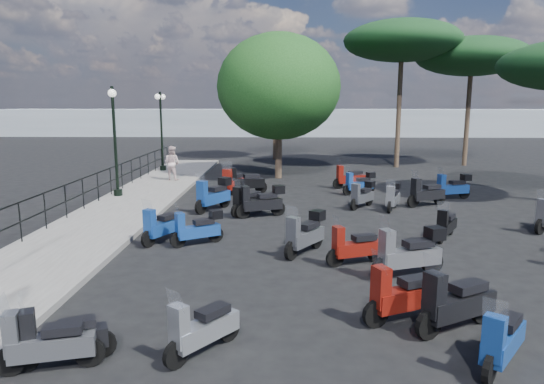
{
  "coord_description": "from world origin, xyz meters",
  "views": [
    {
      "loc": [
        -0.7,
        -13.05,
        3.87
      ],
      "look_at": [
        -1.09,
        1.26,
        1.2
      ],
      "focal_mm": 32.0,
      "sensor_mm": 36.0,
      "label": 1
    }
  ],
  "objects_px": {
    "lamp_post_2": "(161,126)",
    "scooter_14": "(362,196)",
    "scooter_26": "(453,187)",
    "broadleaf_tree": "(279,87)",
    "scooter_9": "(248,202)",
    "lamp_post_1": "(115,134)",
    "pine_1": "(472,57)",
    "scooter_18": "(446,225)",
    "scooter_10": "(261,202)",
    "scooter_19": "(393,198)",
    "scooter_13": "(305,234)",
    "scooter_3": "(198,229)",
    "scooter_0": "(47,344)",
    "scooter_4": "(213,195)",
    "scooter_20": "(350,178)",
    "scooter_15": "(359,184)",
    "scooter_1": "(61,339)",
    "scooter_2": "(162,226)",
    "scooter_12": "(409,253)",
    "pine_2": "(275,64)",
    "scooter_17": "(456,304)",
    "scooter_8": "(355,247)",
    "scooter_6": "(202,329)",
    "scooter_11": "(245,183)",
    "scooter_7": "(404,296)",
    "scooter_16": "(502,341)",
    "scooter_25": "(426,194)",
    "pedestrian_far": "(172,163)",
    "pine_0": "(402,41)"
  },
  "relations": [
    {
      "from": "lamp_post_2",
      "to": "scooter_14",
      "type": "distance_m",
      "value": 13.17
    },
    {
      "from": "scooter_26",
      "to": "broadleaf_tree",
      "type": "bearing_deg",
      "value": 34.96
    },
    {
      "from": "scooter_9",
      "to": "scooter_14",
      "type": "height_order",
      "value": "scooter_9"
    },
    {
      "from": "lamp_post_1",
      "to": "pine_1",
      "type": "bearing_deg",
      "value": 13.65
    },
    {
      "from": "scooter_18",
      "to": "lamp_post_2",
      "type": "bearing_deg",
      "value": -16.83
    },
    {
      "from": "scooter_10",
      "to": "scooter_19",
      "type": "height_order",
      "value": "scooter_10"
    },
    {
      "from": "scooter_13",
      "to": "scooter_3",
      "type": "bearing_deg",
      "value": 20.93
    },
    {
      "from": "scooter_0",
      "to": "scooter_19",
      "type": "height_order",
      "value": "scooter_0"
    },
    {
      "from": "scooter_4",
      "to": "scooter_18",
      "type": "distance_m",
      "value": 7.99
    },
    {
      "from": "scooter_13",
      "to": "scooter_20",
      "type": "height_order",
      "value": "scooter_13"
    },
    {
      "from": "scooter_20",
      "to": "lamp_post_1",
      "type": "bearing_deg",
      "value": 90.03
    },
    {
      "from": "scooter_15",
      "to": "pine_1",
      "type": "xyz_separation_m",
      "value": [
        7.93,
        9.76,
        6.05
      ]
    },
    {
      "from": "scooter_9",
      "to": "scooter_26",
      "type": "height_order",
      "value": "scooter_9"
    },
    {
      "from": "scooter_1",
      "to": "scooter_2",
      "type": "bearing_deg",
      "value": -22.73
    },
    {
      "from": "scooter_26",
      "to": "scooter_4",
      "type": "bearing_deg",
      "value": 86.17
    },
    {
      "from": "scooter_12",
      "to": "pine_2",
      "type": "height_order",
      "value": "pine_2"
    },
    {
      "from": "scooter_2",
      "to": "scooter_17",
      "type": "relative_size",
      "value": 0.92
    },
    {
      "from": "scooter_3",
      "to": "scooter_8",
      "type": "bearing_deg",
      "value": -141.59
    },
    {
      "from": "scooter_18",
      "to": "pine_2",
      "type": "bearing_deg",
      "value": -42.98
    },
    {
      "from": "scooter_17",
      "to": "scooter_10",
      "type": "bearing_deg",
      "value": -5.26
    },
    {
      "from": "scooter_0",
      "to": "scooter_6",
      "type": "bearing_deg",
      "value": -91.29
    },
    {
      "from": "scooter_6",
      "to": "scooter_18",
      "type": "xyz_separation_m",
      "value": [
        5.86,
        6.58,
        -0.01
      ]
    },
    {
      "from": "scooter_3",
      "to": "scooter_12",
      "type": "xyz_separation_m",
      "value": [
        5.16,
        -2.33,
        0.09
      ]
    },
    {
      "from": "scooter_6",
      "to": "scooter_15",
      "type": "distance_m",
      "value": 14.11
    },
    {
      "from": "scooter_11",
      "to": "scooter_12",
      "type": "relative_size",
      "value": 1.02
    },
    {
      "from": "scooter_10",
      "to": "scooter_19",
      "type": "xyz_separation_m",
      "value": [
        4.72,
        1.24,
        -0.07
      ]
    },
    {
      "from": "scooter_13",
      "to": "scooter_14",
      "type": "distance_m",
      "value": 6.04
    },
    {
      "from": "scooter_15",
      "to": "pine_2",
      "type": "bearing_deg",
      "value": -6.36
    },
    {
      "from": "scooter_7",
      "to": "scooter_19",
      "type": "height_order",
      "value": "scooter_7"
    },
    {
      "from": "scooter_2",
      "to": "scooter_16",
      "type": "height_order",
      "value": "scooter_2"
    },
    {
      "from": "lamp_post_1",
      "to": "scooter_18",
      "type": "distance_m",
      "value": 12.78
    },
    {
      "from": "lamp_post_2",
      "to": "scooter_4",
      "type": "relative_size",
      "value": 2.55
    },
    {
      "from": "scooter_10",
      "to": "scooter_3",
      "type": "bearing_deg",
      "value": 133.09
    },
    {
      "from": "scooter_14",
      "to": "scooter_3",
      "type": "bearing_deg",
      "value": 80.79
    },
    {
      "from": "scooter_6",
      "to": "scooter_7",
      "type": "relative_size",
      "value": 0.78
    },
    {
      "from": "scooter_25",
      "to": "scooter_17",
      "type": "bearing_deg",
      "value": 141.35
    },
    {
      "from": "scooter_19",
      "to": "scooter_26",
      "type": "relative_size",
      "value": 0.89
    },
    {
      "from": "pedestrian_far",
      "to": "scooter_3",
      "type": "height_order",
      "value": "pedestrian_far"
    },
    {
      "from": "lamp_post_2",
      "to": "pine_1",
      "type": "distance_m",
      "value": 18.63
    },
    {
      "from": "scooter_9",
      "to": "scooter_20",
      "type": "bearing_deg",
      "value": -91.0
    },
    {
      "from": "scooter_0",
      "to": "scooter_3",
      "type": "bearing_deg",
      "value": -24.36
    },
    {
      "from": "scooter_1",
      "to": "pine_1",
      "type": "height_order",
      "value": "pine_1"
    },
    {
      "from": "pedestrian_far",
      "to": "pine_2",
      "type": "bearing_deg",
      "value": -95.45
    },
    {
      "from": "lamp_post_2",
      "to": "pedestrian_far",
      "type": "bearing_deg",
      "value": -66.85
    },
    {
      "from": "lamp_post_2",
      "to": "scooter_11",
      "type": "distance_m",
      "value": 8.31
    },
    {
      "from": "scooter_17",
      "to": "pine_0",
      "type": "height_order",
      "value": "pine_0"
    },
    {
      "from": "scooter_4",
      "to": "scooter_19",
      "type": "bearing_deg",
      "value": -146.01
    },
    {
      "from": "scooter_20",
      "to": "scooter_13",
      "type": "bearing_deg",
      "value": 150.02
    },
    {
      "from": "scooter_10",
      "to": "scooter_16",
      "type": "relative_size",
      "value": 1.3
    },
    {
      "from": "scooter_16",
      "to": "scooter_19",
      "type": "relative_size",
      "value": 0.9
    }
  ]
}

